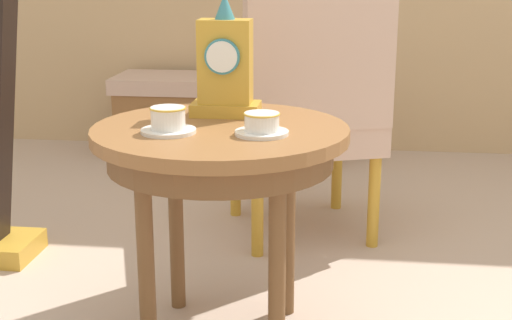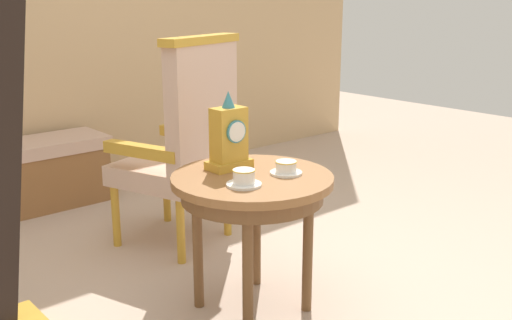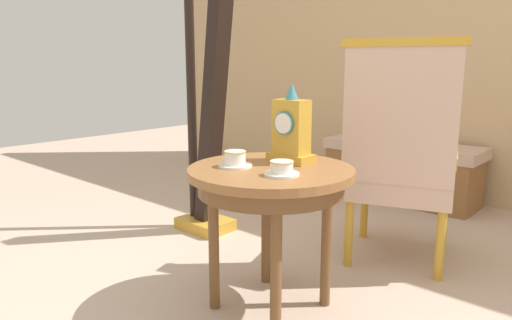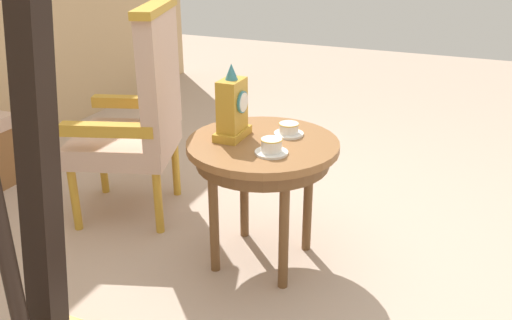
{
  "view_description": "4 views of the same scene",
  "coord_description": "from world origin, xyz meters",
  "px_view_note": "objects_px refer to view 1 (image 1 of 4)",
  "views": [
    {
      "loc": [
        0.29,
        -1.79,
        1.03
      ],
      "look_at": [
        0.07,
        0.03,
        0.52
      ],
      "focal_mm": 50.63,
      "sensor_mm": 36.0,
      "label": 1
    },
    {
      "loc": [
        -1.58,
        -1.77,
        1.33
      ],
      "look_at": [
        0.02,
        0.06,
        0.66
      ],
      "focal_mm": 42.01,
      "sensor_mm": 36.0,
      "label": 2
    },
    {
      "loc": [
        1.19,
        -1.42,
        1.03
      ],
      "look_at": [
        -0.12,
        0.05,
        0.63
      ],
      "focal_mm": 33.49,
      "sensor_mm": 36.0,
      "label": 3
    },
    {
      "loc": [
        -2.1,
        -0.81,
        1.49
      ],
      "look_at": [
        0.07,
        0.11,
        0.47
      ],
      "focal_mm": 38.23,
      "sensor_mm": 36.0,
      "label": 4
    }
  ],
  "objects_px": {
    "side_table": "(221,155)",
    "window_bench": "(224,117)",
    "teacup_right": "(262,125)",
    "teacup_left": "(168,121)",
    "armchair": "(310,86)",
    "mantel_clock": "(225,67)"
  },
  "relations": [
    {
      "from": "armchair",
      "to": "window_bench",
      "type": "xyz_separation_m",
      "value": [
        -0.51,
        1.15,
        -0.37
      ]
    },
    {
      "from": "side_table",
      "to": "teacup_right",
      "type": "distance_m",
      "value": 0.17
    },
    {
      "from": "window_bench",
      "to": "teacup_right",
      "type": "bearing_deg",
      "value": -77.72
    },
    {
      "from": "window_bench",
      "to": "teacup_left",
      "type": "bearing_deg",
      "value": -84.35
    },
    {
      "from": "teacup_right",
      "to": "teacup_left",
      "type": "bearing_deg",
      "value": -177.97
    },
    {
      "from": "armchair",
      "to": "window_bench",
      "type": "relative_size",
      "value": 0.99
    },
    {
      "from": "teacup_left",
      "to": "teacup_right",
      "type": "xyz_separation_m",
      "value": [
        0.24,
        0.01,
        -0.0
      ]
    },
    {
      "from": "armchair",
      "to": "window_bench",
      "type": "bearing_deg",
      "value": 114.09
    },
    {
      "from": "teacup_right",
      "to": "mantel_clock",
      "type": "distance_m",
      "value": 0.28
    },
    {
      "from": "side_table",
      "to": "mantel_clock",
      "type": "xyz_separation_m",
      "value": [
        -0.01,
        0.14,
        0.21
      ]
    },
    {
      "from": "teacup_left",
      "to": "teacup_right",
      "type": "height_order",
      "value": "teacup_left"
    },
    {
      "from": "armchair",
      "to": "mantel_clock",
      "type": "bearing_deg",
      "value": -107.95
    },
    {
      "from": "teacup_left",
      "to": "teacup_right",
      "type": "relative_size",
      "value": 1.03
    },
    {
      "from": "teacup_right",
      "to": "side_table",
      "type": "bearing_deg",
      "value": 146.45
    },
    {
      "from": "teacup_left",
      "to": "mantel_clock",
      "type": "height_order",
      "value": "mantel_clock"
    },
    {
      "from": "mantel_clock",
      "to": "armchair",
      "type": "height_order",
      "value": "armchair"
    },
    {
      "from": "teacup_left",
      "to": "mantel_clock",
      "type": "xyz_separation_m",
      "value": [
        0.11,
        0.23,
        0.11
      ]
    },
    {
      "from": "teacup_right",
      "to": "armchair",
      "type": "height_order",
      "value": "armchair"
    },
    {
      "from": "side_table",
      "to": "window_bench",
      "type": "bearing_deg",
      "value": 99.36
    },
    {
      "from": "mantel_clock",
      "to": "window_bench",
      "type": "relative_size",
      "value": 0.29
    },
    {
      "from": "teacup_left",
      "to": "armchair",
      "type": "bearing_deg",
      "value": 69.95
    },
    {
      "from": "side_table",
      "to": "teacup_right",
      "type": "bearing_deg",
      "value": -33.55
    }
  ]
}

